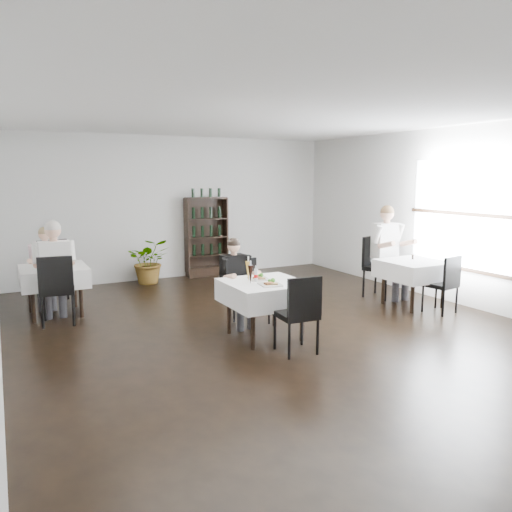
{
  "coord_description": "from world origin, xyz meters",
  "views": [
    {
      "loc": [
        -3.43,
        -5.75,
        2.17
      ],
      "look_at": [
        -0.33,
        0.2,
        1.09
      ],
      "focal_mm": 35.0,
      "sensor_mm": 36.0,
      "label": 1
    }
  ],
  "objects_px": {
    "potted_tree": "(150,261)",
    "diner_main": "(236,275)",
    "main_table": "(265,292)",
    "wine_shelf": "(207,237)"
  },
  "relations": [
    {
      "from": "main_table",
      "to": "potted_tree",
      "type": "relative_size",
      "value": 1.11
    },
    {
      "from": "main_table",
      "to": "diner_main",
      "type": "xyz_separation_m",
      "value": [
        -0.11,
        0.65,
        0.13
      ]
    },
    {
      "from": "wine_shelf",
      "to": "diner_main",
      "type": "distance_m",
      "value": 3.8
    },
    {
      "from": "wine_shelf",
      "to": "main_table",
      "type": "distance_m",
      "value": 4.41
    },
    {
      "from": "potted_tree",
      "to": "diner_main",
      "type": "bearing_deg",
      "value": -84.71
    },
    {
      "from": "potted_tree",
      "to": "diner_main",
      "type": "relative_size",
      "value": 0.72
    },
    {
      "from": "wine_shelf",
      "to": "diner_main",
      "type": "xyz_separation_m",
      "value": [
        -1.01,
        -3.66,
        -0.1
      ]
    },
    {
      "from": "diner_main",
      "to": "main_table",
      "type": "bearing_deg",
      "value": -80.08
    },
    {
      "from": "main_table",
      "to": "potted_tree",
      "type": "distance_m",
      "value": 4.13
    },
    {
      "from": "main_table",
      "to": "diner_main",
      "type": "bearing_deg",
      "value": 99.92
    }
  ]
}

